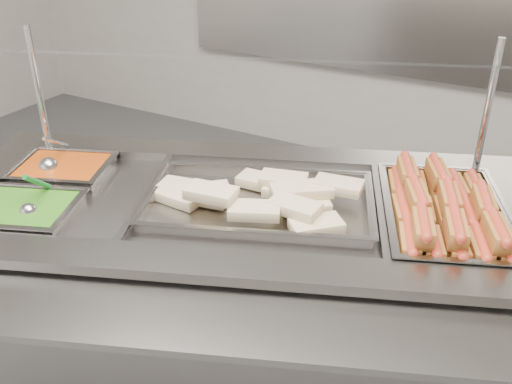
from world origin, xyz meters
The scene contains 11 objects.
steam_counter centered at (0.04, 0.38, 0.40)m, with size 1.86×1.33×0.81m.
tray_rail centered at (0.22, -0.05, 0.77)m, with size 1.59×0.90×0.05m.
sneeze_guard centered at (-0.03, 0.56, 1.14)m, with size 1.48×0.80×0.40m.
pan_hotdogs centered at (0.57, 0.59, 0.77)m, with size 0.47×0.58×0.09m.
pan_wraps centered at (0.09, 0.40, 0.79)m, with size 0.71×0.57×0.06m.
pan_beans centered at (-0.55, 0.28, 0.78)m, with size 0.33×0.30×0.09m.
pan_peas centered at (-0.45, 0.04, 0.78)m, with size 0.33×0.30×0.09m.
hotdogs_in_buns centered at (0.57, 0.58, 0.82)m, with size 0.42×0.53×0.11m.
tortilla_wraps centered at (0.10, 0.41, 0.82)m, with size 0.58×0.34×0.09m.
ladle centered at (-0.58, 0.26, 0.82)m, with size 0.09×0.17×0.13m.
serving_spoon centered at (-0.42, 0.04, 0.82)m, with size 0.08×0.15×0.13m.
Camera 1 is at (0.77, -0.83, 1.59)m, focal length 40.00 mm.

